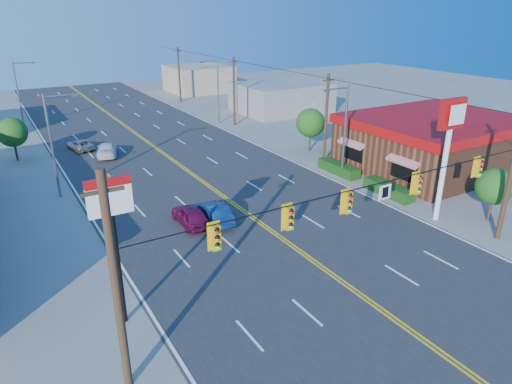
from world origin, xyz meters
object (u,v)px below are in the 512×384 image
kfc_pylon (449,136)px  car_blue (215,213)px  kfc (432,142)px  car_magenta (191,216)px  car_white (107,150)px  signal_span (364,208)px  pizza_hut_sign (113,222)px  car_silver (80,145)px

kfc_pylon → car_blue: (-13.56, 7.51, -5.37)m
kfc → car_magenta: kfc is taller
kfc_pylon → car_white: (-16.09, 26.79, -5.38)m
car_magenta → car_white: 18.88m
kfc_pylon → car_magenta: (-15.20, 7.93, -5.37)m
kfc_pylon → car_blue: bearing=151.0°
signal_span → pizza_hut_sign: (-10.88, 4.00, 0.30)m
signal_span → car_white: (-4.97, 30.79, -4.23)m
car_silver → car_magenta: bearing=87.1°
signal_span → car_silver: (-6.87, 34.35, -4.34)m
signal_span → car_silver: bearing=101.3°
kfc → kfc_pylon: size_ratio=1.92×
signal_span → kfc: signal_span is taller
kfc_pylon → car_white: 31.71m
pizza_hut_sign → signal_span: bearing=-20.2°
signal_span → kfc: (20.02, 12.00, -2.51)m
kfc → car_magenta: (-24.10, -0.07, -1.70)m
pizza_hut_sign → car_silver: pizza_hut_sign is taller
kfc_pylon → car_silver: kfc_pylon is taller
signal_span → kfc: 23.47m
car_magenta → car_silver: 22.59m
pizza_hut_sign → car_magenta: bearing=49.4°
car_white → signal_span: bearing=115.7°
car_magenta → car_white: bearing=-86.7°
car_blue → car_white: (-2.53, 19.27, -0.01)m
kfc → car_white: (-24.99, 18.79, -1.72)m
pizza_hut_sign → car_silver: bearing=82.5°
signal_span → kfc_pylon: 11.87m
signal_span → kfc: bearing=30.9°
car_magenta → car_blue: size_ratio=0.98×
kfc → car_blue: (-22.46, -0.49, -1.71)m
signal_span → car_white: size_ratio=5.35×
car_blue → car_magenta: bearing=-8.5°
signal_span → kfc_pylon: (11.12, 4.00, 1.16)m
kfc → car_silver: size_ratio=4.16×
kfc_pylon → pizza_hut_sign: kfc_pylon is taller
car_magenta → car_silver: (-2.79, 22.42, -0.13)m
pizza_hut_sign → car_magenta: size_ratio=1.72×
kfc_pylon → car_white: bearing=121.0°
car_magenta → car_white: size_ratio=0.88×
car_blue → kfc: bearing=-173.1°
kfc → car_white: 31.31m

